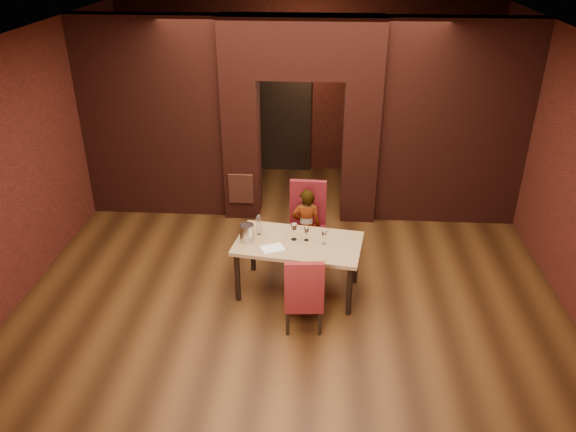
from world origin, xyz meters
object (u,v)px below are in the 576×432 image
Objects in this scene: chair_near at (303,290)px; wine_bucket at (247,233)px; dining_table at (298,267)px; chair_far at (307,224)px; wine_glass_b at (306,234)px; potted_plant at (347,242)px; person_seated at (306,226)px; wine_glass_a at (294,232)px; wine_glass_c at (324,237)px; water_bottle at (259,225)px.

wine_bucket is (-0.76, 0.72, 0.36)m from chair_near.
chair_near is at bearing -43.37° from wine_bucket.
chair_far is (0.08, 0.82, 0.20)m from dining_table.
wine_glass_b is 1.24m from potted_plant.
person_seated is 5.04× the size of wine_bucket.
potted_plant is at bearing -113.15° from chair_near.
person_seated is at bearing -93.21° from chair_near.
wine_bucket is at bearing -174.00° from wine_glass_a.
chair_far is 6.25× the size of wine_glass_c.
water_bottle is at bearing 166.85° from wine_glass_c.
wine_glass_c is (0.24, -0.84, 0.26)m from chair_far.
wine_glass_a is (-0.14, -0.76, 0.28)m from chair_far.
water_bottle reaches higher than wine_glass_b.
chair_near is at bearing -107.98° from wine_glass_c.
person_seated reaches higher than wine_glass_a.
dining_table is 0.74m from chair_near.
wine_glass_a is at bearing 74.05° from person_seated.
person_seated is 1.09m from wine_bucket.
person_seated is 2.66× the size of potted_plant.
wine_glass_a is (-0.06, 0.06, 0.48)m from dining_table.
wine_bucket reaches higher than potted_plant.
wine_glass_a is at bearing 143.92° from dining_table.
person_seated is at bearing 44.17° from water_bottle.
person_seated is at bearing 92.42° from wine_glass_b.
water_bottle reaches higher than chair_near.
wine_glass_b is (0.02, -0.76, 0.26)m from chair_far.
chair_near is 1.47m from person_seated.
water_bottle is at bearing 170.06° from dining_table.
wine_glass_c is at bearing -1.27° from wine_bucket.
wine_glass_b is at bearing -94.42° from chair_near.
wine_glass_b is at bearing 36.17° from dining_table.
person_seated is at bearing 92.98° from dining_table.
potted_plant is (1.20, 0.79, -0.67)m from water_bottle.
dining_table is 5.64× the size of water_bottle.
chair_near is at bearing -87.27° from chair_far.
water_bottle is (-0.62, 0.12, 0.05)m from wine_glass_b.
wine_bucket is at bearing -130.04° from chair_far.
wine_glass_c is at bearing -109.47° from potted_plant.
chair_far reaches higher than wine_glass_a.
dining_table is 1.39× the size of chair_far.
person_seated is (-0.01, -0.06, -0.01)m from chair_far.
dining_table is 1.40× the size of person_seated.
chair_far reaches higher than wine_glass_c.
person_seated is at bearing 79.22° from wine_glass_a.
wine_glass_a is at bearing -82.72° from chair_near.
chair_near is 4.54× the size of wine_glass_a.
potted_plant is (0.59, 0.15, -0.36)m from chair_far.
potted_plant is (0.35, 0.99, -0.62)m from wine_glass_c.
wine_bucket is (-0.74, -0.82, 0.28)m from chair_far.
person_seated reaches higher than potted_plant.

